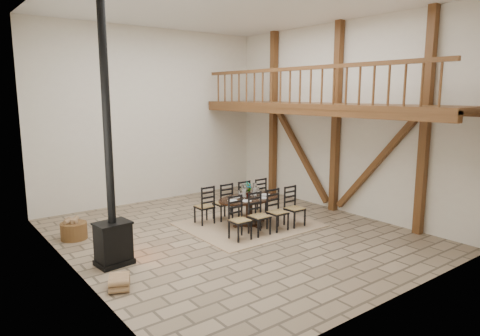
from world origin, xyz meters
TOP-DOWN VIEW (x-y plane):
  - ground at (0.00, 0.00)m, footprint 8.00×8.00m
  - room_shell at (1.19, 0.00)m, footprint 7.02×8.02m
  - rug at (0.69, 0.31)m, footprint 3.00×2.50m
  - dining_table at (0.69, 0.32)m, footprint 2.06×1.86m
  - wood_stove at (-2.83, -0.05)m, footprint 0.68×0.55m
  - log_basket at (-3.00, 1.86)m, footprint 0.56×0.56m
  - log_stack at (-3.15, -1.09)m, footprint 0.48×0.54m

SIDE VIEW (x-z plane):
  - ground at x=0.00m, z-range 0.00..0.00m
  - rug at x=0.69m, z-range 0.00..0.02m
  - log_stack at x=-3.15m, z-range 0.00..0.22m
  - log_basket at x=-3.00m, z-range -0.03..0.43m
  - dining_table at x=0.69m, z-range -0.18..0.88m
  - wood_stove at x=-2.83m, z-range -1.37..3.63m
  - room_shell at x=1.19m, z-range 0.51..5.52m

